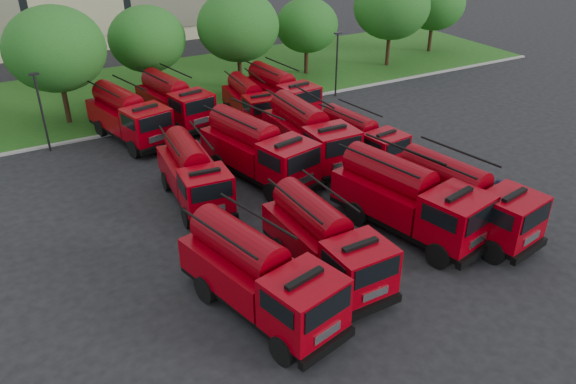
% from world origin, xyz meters
% --- Properties ---
extents(ground, '(140.00, 140.00, 0.00)m').
position_xyz_m(ground, '(0.00, 0.00, 0.00)').
color(ground, black).
rests_on(ground, ground).
extents(lawn, '(70.00, 16.00, 0.12)m').
position_xyz_m(lawn, '(0.00, 26.00, 0.06)').
color(lawn, '#1C4A13').
rests_on(lawn, ground).
extents(curb, '(70.00, 0.30, 0.14)m').
position_xyz_m(curb, '(0.00, 17.90, 0.07)').
color(curb, gray).
rests_on(curb, ground).
extents(tree_2, '(6.72, 6.72, 8.22)m').
position_xyz_m(tree_2, '(-8.00, 21.50, 5.35)').
color(tree_2, '#382314').
rests_on(tree_2, ground).
extents(tree_3, '(5.88, 5.88, 7.19)m').
position_xyz_m(tree_3, '(-1.00, 24.00, 4.68)').
color(tree_3, '#382314').
rests_on(tree_3, ground).
extents(tree_4, '(6.55, 6.55, 8.01)m').
position_xyz_m(tree_4, '(6.00, 22.50, 5.22)').
color(tree_4, '#382314').
rests_on(tree_4, ground).
extents(tree_5, '(5.46, 5.46, 6.68)m').
position_xyz_m(tree_5, '(13.00, 23.50, 4.35)').
color(tree_5, '#382314').
rests_on(tree_5, ground).
extents(tree_6, '(6.89, 6.89, 8.42)m').
position_xyz_m(tree_6, '(21.00, 22.00, 5.49)').
color(tree_6, '#382314').
rests_on(tree_6, ground).
extents(tree_7, '(6.05, 6.05, 7.39)m').
position_xyz_m(tree_7, '(28.00, 24.00, 4.82)').
color(tree_7, '#382314').
rests_on(tree_7, ground).
extents(lamp_post_0, '(0.60, 0.25, 5.11)m').
position_xyz_m(lamp_post_0, '(-10.00, 17.20, 2.90)').
color(lamp_post_0, black).
rests_on(lamp_post_0, ground).
extents(lamp_post_1, '(0.60, 0.25, 5.11)m').
position_xyz_m(lamp_post_1, '(12.00, 17.20, 2.90)').
color(lamp_post_1, black).
rests_on(lamp_post_1, ground).
extents(fire_truck_0, '(4.29, 7.99, 3.46)m').
position_xyz_m(fire_truck_0, '(-5.23, -3.25, 1.74)').
color(fire_truck_0, black).
rests_on(fire_truck_0, ground).
extents(fire_truck_1, '(2.76, 7.25, 3.28)m').
position_xyz_m(fire_truck_1, '(-1.61, -2.38, 1.65)').
color(fire_truck_1, black).
rests_on(fire_truck_1, ground).
extents(fire_truck_2, '(4.35, 8.37, 3.63)m').
position_xyz_m(fire_truck_2, '(3.67, -1.46, 1.83)').
color(fire_truck_2, black).
rests_on(fire_truck_2, ground).
extents(fire_truck_3, '(3.88, 7.90, 3.45)m').
position_xyz_m(fire_truck_3, '(6.12, -2.60, 1.73)').
color(fire_truck_3, black).
rests_on(fire_truck_3, ground).
extents(fire_truck_4, '(3.01, 7.14, 3.17)m').
position_xyz_m(fire_truck_4, '(-4.18, 6.53, 1.59)').
color(fire_truck_4, black).
rests_on(fire_truck_4, ground).
extents(fire_truck_5, '(4.37, 8.31, 3.60)m').
position_xyz_m(fire_truck_5, '(-0.04, 7.17, 1.81)').
color(fire_truck_5, black).
rests_on(fire_truck_5, ground).
extents(fire_truck_6, '(3.02, 7.89, 3.56)m').
position_xyz_m(fire_truck_6, '(3.73, 7.78, 1.79)').
color(fire_truck_6, black).
rests_on(fire_truck_6, ground).
extents(fire_truck_7, '(3.02, 6.62, 2.91)m').
position_xyz_m(fire_truck_7, '(6.48, 6.29, 1.46)').
color(fire_truck_7, black).
rests_on(fire_truck_7, ground).
extents(fire_truck_8, '(4.18, 7.86, 3.40)m').
position_xyz_m(fire_truck_8, '(-4.95, 16.40, 1.71)').
color(fire_truck_8, black).
rests_on(fire_truck_8, ground).
extents(fire_truck_9, '(3.79, 7.67, 3.34)m').
position_xyz_m(fire_truck_9, '(-1.29, 17.84, 1.68)').
color(fire_truck_9, black).
rests_on(fire_truck_9, ground).
extents(fire_truck_10, '(2.71, 6.50, 2.89)m').
position_xyz_m(fire_truck_10, '(3.62, 15.72, 1.45)').
color(fire_truck_10, black).
rests_on(fire_truck_10, ground).
extents(fire_truck_11, '(3.16, 7.41, 3.28)m').
position_xyz_m(fire_truck_11, '(6.17, 15.89, 1.65)').
color(fire_truck_11, black).
rests_on(fire_truck_11, ground).
extents(firefighter_0, '(0.78, 0.62, 1.95)m').
position_xyz_m(firefighter_0, '(5.03, -4.89, 0.00)').
color(firefighter_0, black).
rests_on(firefighter_0, ground).
extents(firefighter_1, '(0.89, 0.59, 1.68)m').
position_xyz_m(firefighter_1, '(-0.70, -4.80, 0.00)').
color(firefighter_1, maroon).
rests_on(firefighter_1, ground).
extents(firefighter_2, '(0.85, 1.12, 1.70)m').
position_xyz_m(firefighter_2, '(6.83, -2.95, 0.00)').
color(firefighter_2, black).
rests_on(firefighter_2, ground).
extents(firefighter_3, '(1.08, 0.67, 1.57)m').
position_xyz_m(firefighter_3, '(9.46, -1.96, 0.00)').
color(firefighter_3, black).
rests_on(firefighter_3, ground).
extents(firefighter_4, '(1.10, 0.92, 1.92)m').
position_xyz_m(firefighter_4, '(-0.81, 0.43, 0.00)').
color(firefighter_4, maroon).
rests_on(firefighter_4, ground).
extents(firefighter_5, '(1.75, 0.95, 1.79)m').
position_xyz_m(firefighter_5, '(7.03, 4.01, 0.00)').
color(firefighter_5, maroon).
rests_on(firefighter_5, ground).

